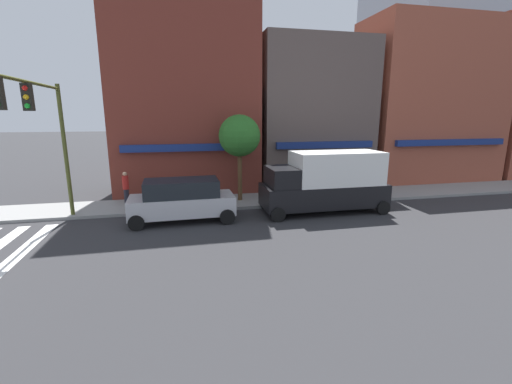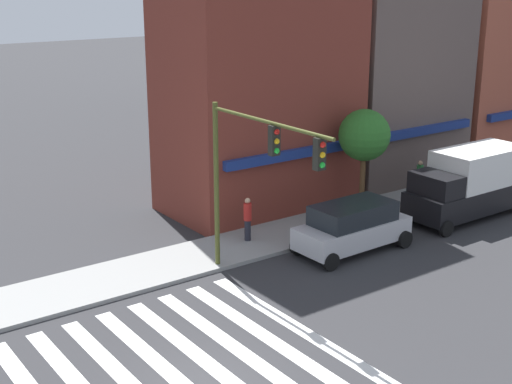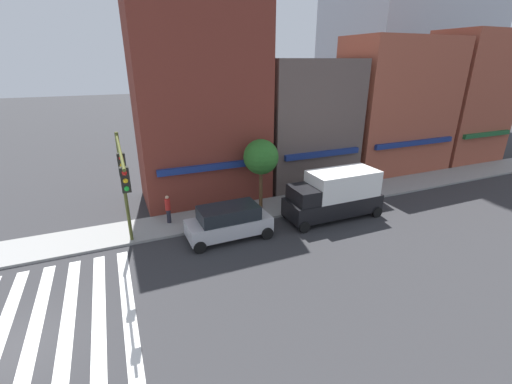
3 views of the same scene
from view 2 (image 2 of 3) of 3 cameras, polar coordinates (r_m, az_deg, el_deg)
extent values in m
plane|color=#2D2D30|center=(19.48, -3.88, -15.06)|extent=(200.00, 200.00, 0.00)
cube|color=gray|center=(25.41, -13.02, -7.27)|extent=(120.00, 3.00, 0.15)
cube|color=silver|center=(19.73, -2.48, -14.57)|extent=(0.51, 10.80, 0.01)
cube|color=silver|center=(20.28, 0.21, -13.62)|extent=(0.51, 10.80, 0.01)
cube|color=silver|center=(20.86, 2.73, -12.69)|extent=(0.51, 10.80, 0.01)
cube|color=silver|center=(21.49, 5.09, -11.79)|extent=(0.51, 10.80, 0.01)
cube|color=maroon|center=(31.87, 0.28, 11.21)|extent=(8.59, 5.00, 14.23)
cube|color=navy|center=(30.51, 3.21, 3.08)|extent=(7.31, 0.30, 0.40)
cube|color=brown|center=(37.62, 10.61, 8.24)|extent=(7.36, 5.00, 9.56)
cube|color=navy|center=(36.19, 13.49, 4.85)|extent=(6.25, 0.30, 0.40)
cube|color=#9E4C38|center=(44.49, 18.91, 10.05)|extent=(9.76, 5.00, 11.26)
cylinder|color=#474C1E|center=(25.38, -3.18, 0.35)|extent=(0.18, 0.18, 6.14)
cylinder|color=#474C1E|center=(22.25, 1.00, 5.61)|extent=(0.12, 6.11, 0.12)
cube|color=black|center=(22.12, 1.46, 4.15)|extent=(0.32, 0.24, 0.95)
sphere|color=red|center=(21.96, 1.68, 4.84)|extent=(0.18, 0.18, 0.18)
sphere|color=#EAAD14|center=(22.02, 1.67, 4.07)|extent=(0.18, 0.18, 0.18)
sphere|color=green|center=(22.09, 1.66, 3.32)|extent=(0.18, 0.18, 0.18)
cube|color=black|center=(20.51, 5.10, 3.06)|extent=(0.32, 0.24, 0.95)
sphere|color=red|center=(20.35, 5.36, 3.79)|extent=(0.18, 0.18, 0.18)
sphere|color=#EAAD14|center=(20.42, 5.34, 2.97)|extent=(0.18, 0.18, 0.18)
sphere|color=green|center=(20.49, 5.31, 2.16)|extent=(0.18, 0.18, 0.18)
cube|color=#B7B7BC|center=(27.87, 7.72, -3.23)|extent=(4.74, 1.99, 0.85)
cube|color=black|center=(27.61, 7.78, -1.67)|extent=(3.32, 1.81, 0.75)
cylinder|color=black|center=(27.47, 3.36, -4.35)|extent=(0.68, 0.22, 0.68)
cylinder|color=black|center=(26.14, 6.00, -5.56)|extent=(0.68, 0.22, 0.68)
cylinder|color=black|center=(29.94, 9.14, -2.71)|extent=(0.68, 0.22, 0.68)
cylinder|color=black|center=(28.72, 11.81, -3.73)|extent=(0.68, 0.22, 0.68)
cube|color=black|center=(32.80, 16.57, -0.45)|extent=(6.20, 2.21, 1.10)
cube|color=silver|center=(32.92, 17.43, 1.98)|extent=(4.34, 2.20, 1.60)
cube|color=black|center=(31.02, 14.47, 0.66)|extent=(1.74, 2.09, 0.90)
cylinder|color=black|center=(31.64, 11.92, -1.78)|extent=(0.68, 0.22, 0.68)
cylinder|color=black|center=(30.30, 14.98, -2.85)|extent=(0.68, 0.22, 0.68)
cylinder|color=black|center=(35.67, 17.78, -0.10)|extent=(0.68, 0.22, 0.68)
cylinder|color=#23232D|center=(34.85, 12.89, 0.31)|extent=(0.26, 0.26, 0.85)
cylinder|color=#2D7A3D|center=(34.64, 12.97, 1.54)|extent=(0.32, 0.32, 0.70)
sphere|color=tan|center=(34.52, 13.02, 2.27)|extent=(0.22, 0.22, 0.22)
cylinder|color=#23232D|center=(28.42, -0.67, -3.07)|extent=(0.26, 0.26, 0.85)
cylinder|color=red|center=(28.17, -0.68, -1.59)|extent=(0.32, 0.32, 0.70)
sphere|color=tan|center=(28.02, -0.68, -0.70)|extent=(0.22, 0.22, 0.22)
cylinder|color=brown|center=(31.66, 8.49, 0.69)|extent=(0.24, 0.24, 2.77)
sphere|color=#286623|center=(31.12, 8.66, 4.53)|extent=(2.25, 2.25, 2.25)
camera|label=1|loc=(19.30, 41.82, -4.15)|focal=24.00mm
camera|label=3|loc=(13.12, 44.13, 8.49)|focal=24.00mm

